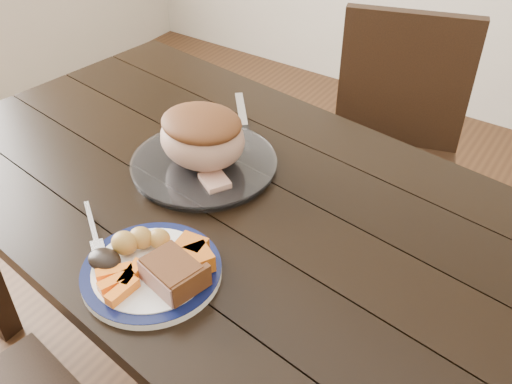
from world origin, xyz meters
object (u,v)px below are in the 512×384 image
Objects in this scene: carving_knife at (245,132)px; pork_slice at (172,274)px; dining_table at (233,223)px; fork at (94,232)px; serving_platter at (204,165)px; roast_joint at (202,139)px; dinner_plate at (152,272)px; chair_far at (393,145)px.

pork_slice is at bearing -18.89° from carving_knife.
dining_table is 10.86× the size of fork.
roast_joint is (0.00, 0.00, 0.08)m from serving_platter.
pork_slice is at bearing -74.58° from dining_table.
fork reaches higher than dining_table.
fork is 0.75× the size of roast_joint.
serving_platter is at bearing -135.00° from roast_joint.
dinner_plate is 1.29× the size of roast_joint.
pork_slice is at bearing 30.30° from fork.
dinner_plate reaches higher than carving_knife.
chair_far is 3.44× the size of dinner_plate.
dining_table is 6.59× the size of carving_knife.
dining_table is 8.15× the size of roast_joint.
carving_knife is (0.02, 0.51, -0.01)m from fork.
chair_far reaches higher than pork_slice.
carving_knife is at bearing 92.22° from serving_platter.
pork_slice is (0.06, -0.01, 0.04)m from dinner_plate.
chair_far is at bearing 71.67° from roast_joint.
dining_table is at bearing -20.27° from serving_platter.
dining_table is at bearing 97.35° from fork.
roast_joint is (0.03, 0.33, 0.07)m from fork.
dining_table is 1.83× the size of chair_far.
dinner_plate is (-0.09, -1.03, 0.23)m from chair_far.
carving_knife is at bearing 121.52° from fork.
serving_platter is 1.33× the size of carving_knife.
dining_table is 6.30× the size of dinner_plate.
fork is 0.61× the size of carving_knife.
serving_platter is at bearing 53.54° from chair_far.
chair_far is 9.08× the size of pork_slice.
dinner_plate reaches higher than dining_table.
roast_joint is at bearing 159.73° from dining_table.
dinner_plate is 1.73× the size of fork.
dinner_plate is at bearing 30.60° from fork.
dining_table is 0.16m from serving_platter.
roast_joint is at bearing -37.76° from carving_knife.
pork_slice is (-0.03, -1.03, 0.27)m from chair_far.
chair_far is 3.59× the size of carving_knife.
pork_slice reaches higher than carving_knife.
dinner_plate is at bearing -68.07° from roast_joint.
carving_knife is (-0.14, 0.52, -0.00)m from dinner_plate.
pork_slice reaches higher than dinner_plate.
serving_platter is (-0.14, 0.34, 0.00)m from dinner_plate.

